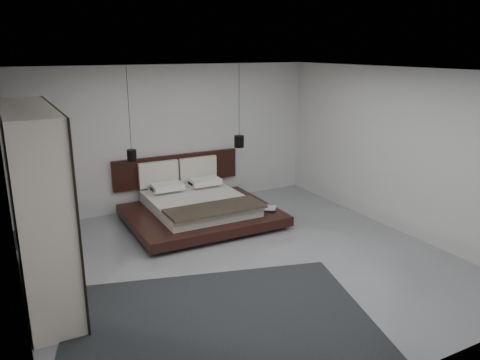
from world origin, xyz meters
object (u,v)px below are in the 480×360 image
pendant_left (132,155)px  rug (220,323)px  pendant_right (239,141)px  lattice_screen (7,165)px  bed (198,206)px  wardrobe (38,205)px

pendant_left → rug: 3.88m
pendant_right → rug: (-2.18, -3.66, -1.33)m
lattice_screen → bed: lattice_screen is taller
pendant_right → rug: size_ratio=0.45×
lattice_screen → bed: 3.25m
bed → pendant_right: size_ratio=1.64×
pendant_right → wardrobe: size_ratio=0.64×
pendant_left → wardrobe: (-1.72, -1.96, -0.07)m
lattice_screen → rug: 4.45m
lattice_screen → wardrobe: (0.25, -2.11, -0.08)m
rug → lattice_screen: bearing=116.8°
pendant_left → wardrobe: 2.61m
lattice_screen → rug: size_ratio=0.74×
lattice_screen → pendant_right: bearing=-2.0°
bed → rug: (-1.12, -3.27, -0.27)m
pendant_left → pendant_right: size_ratio=1.03×
pendant_right → wardrobe: 4.33m
bed → pendant_right: pendant_right is taller
rug → pendant_right: bearing=59.2°
bed → wardrobe: (-2.79, -1.57, 0.94)m
bed → wardrobe: bearing=-150.6°
rug → wardrobe: bearing=134.6°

